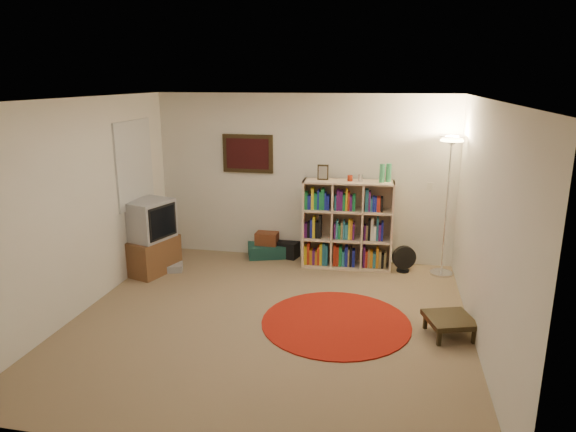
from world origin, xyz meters
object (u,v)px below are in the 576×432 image
Objects in this scene: tv_stand at (150,238)px; side_table at (450,320)px; floor_lamp at (450,160)px; bookshelf at (346,226)px; floor_fan at (404,259)px; suitcase at (269,250)px.

tv_stand reaches higher than side_table.
bookshelf is at bearing 178.01° from floor_lamp.
bookshelf is 0.95m from floor_fan.
floor_lamp is 3.03m from suitcase.
side_table is (-0.08, -1.87, -1.45)m from floor_lamp.
tv_stand is 4.18m from side_table.
tv_stand is (-3.56, -0.70, 0.31)m from floor_fan.
suitcase is at bearing 50.97° from tv_stand.
suitcase is (-2.07, 0.28, -0.09)m from floor_fan.
floor_lamp is 5.06× the size of floor_fan.
floor_fan is 0.65× the size of side_table.
tv_stand is (-4.09, -0.72, -1.13)m from floor_lamp.
side_table is at bearing -58.37° from bookshelf.
bookshelf is 1.71m from floor_lamp.
bookshelf is at bearing 124.23° from side_table.
floor_fan is 0.54× the size of suitcase.
tv_stand is (-2.71, -0.77, -0.12)m from bookshelf.
tv_stand is at bearing 174.25° from floor_fan.
floor_fan is at bearing 28.72° from tv_stand.
bookshelf reaches higher than side_table.
side_table is (4.01, -1.15, -0.33)m from tv_stand.
floor_lamp is 2.37m from side_table.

